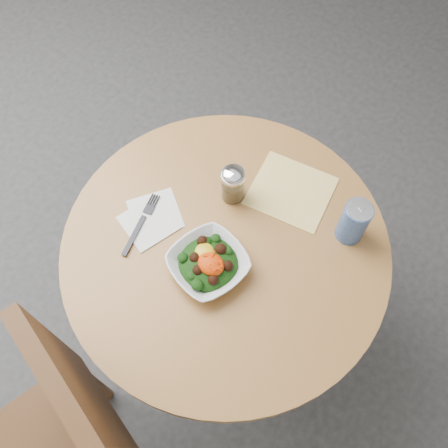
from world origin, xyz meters
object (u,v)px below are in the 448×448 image
object	(u,v)px
salad_bowl	(208,263)
spice_shaker	(233,184)
beverage_can	(354,222)
chair	(72,444)

from	to	relation	value
salad_bowl	spice_shaker	distance (m)	0.23
beverage_can	spice_shaker	bearing A→B (deg)	-163.17
salad_bowl	beverage_can	bearing A→B (deg)	52.55
salad_bowl	beverage_can	world-z (taller)	beverage_can
chair	salad_bowl	bearing A→B (deg)	87.04
spice_shaker	beverage_can	size ratio (longest dim) A/B	0.87
salad_bowl	beverage_can	xyz separation A→B (m)	(0.24, 0.31, 0.04)
chair	salad_bowl	distance (m)	0.60
chair	spice_shaker	bearing A→B (deg)	94.16
chair	beverage_can	size ratio (longest dim) A/B	6.86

